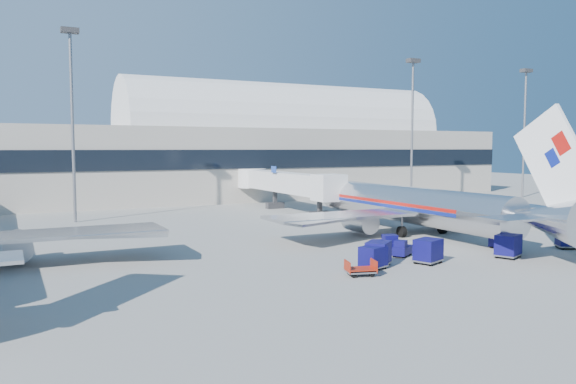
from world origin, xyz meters
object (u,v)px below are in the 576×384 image
cart_train_c (373,257)px  cart_solo_near (508,245)px  airliner_main (416,206)px  barrier_mid (515,226)px  cart_solo_far (569,238)px  tug_right (501,241)px  cart_train_a (428,250)px  tug_left (388,245)px  cart_open_red (361,270)px  mast_west (72,96)px  mast_far_east (525,114)px  jetbridge_near (282,182)px  mast_east (412,109)px  tug_lead (402,249)px  barrier_far (536,224)px  cart_train_b (378,253)px  barrier_near (492,228)px

cart_train_c → cart_solo_near: 12.20m
airliner_main → barrier_mid: airliner_main is taller
cart_train_c → cart_solo_far: cart_solo_far is taller
tug_right → cart_solo_far: cart_solo_far is taller
airliner_main → cart_train_a: 14.88m
barrier_mid → tug_right: bearing=-144.0°
airliner_main → tug_left: bearing=-140.8°
cart_open_red → mast_west: bearing=126.0°
cart_train_a → barrier_mid: bearing=4.0°
mast_far_east → barrier_mid: mast_far_east is taller
airliner_main → tug_left: size_ratio=13.37×
jetbridge_near → cart_train_c: bearing=-106.4°
mast_east → cart_solo_far: bearing=-109.5°
jetbridge_near → cart_train_c: 39.77m
tug_lead → cart_train_c: cart_train_c is taller
cart_train_a → cart_open_red: (-6.91, -1.19, -0.61)m
barrier_far → tug_lead: bearing=-164.9°
jetbridge_near → mast_east: 24.91m
jetbridge_near → cart_train_b: size_ratio=10.49×
cart_train_c → cart_solo_far: 20.16m
mast_far_east → cart_train_a: mast_far_east is taller
barrier_near → cart_train_a: cart_train_a is taller
barrier_near → cart_open_red: bearing=-155.8°
barrier_far → cart_open_red: size_ratio=1.31×
jetbridge_near → barrier_near: (10.40, -28.81, -3.48)m
cart_solo_near → cart_solo_far: cart_solo_near is taller
mast_east → cart_train_b: 50.88m
cart_train_c → mast_far_east: bearing=13.4°
tug_lead → tug_left: size_ratio=0.83×
mast_west → cart_solo_far: mast_west is taller
cart_train_b → cart_solo_near: (11.15, -2.06, 0.02)m
barrier_mid → cart_solo_near: bearing=-140.4°
cart_train_a → cart_solo_near: (7.19, -1.15, 0.00)m
airliner_main → tug_right: (1.42, -9.68, -2.29)m
tug_right → cart_train_c: cart_train_c is taller
airliner_main → cart_open_red: size_ratio=16.22×
cart_train_a → cart_solo_near: bearing=-30.3°
tug_left → cart_train_b: 5.18m
tug_right → barrier_far: bearing=81.0°
mast_far_east → cart_solo_near: bearing=-140.3°
mast_far_east → tug_left: mast_far_east is taller
tug_right → barrier_near: bearing=100.0°
cart_train_b → cart_solo_far: cart_train_b is taller
mast_west → barrier_far: mast_west is taller
barrier_far → barrier_near: bearing=180.0°
barrier_near → barrier_mid: bearing=0.0°
mast_far_east → cart_solo_near: mast_far_east is taller
mast_east → mast_west: bearing=180.0°
cart_solo_near → airliner_main: bearing=60.8°
cart_train_b → cart_open_red: bearing=177.0°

